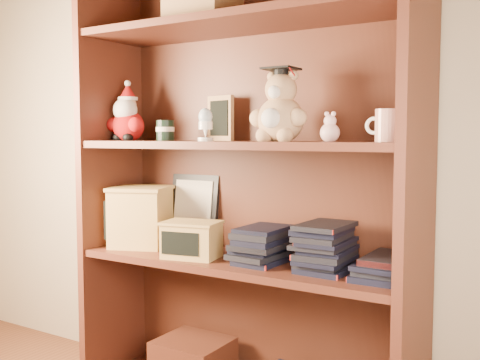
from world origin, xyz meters
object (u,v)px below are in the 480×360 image
(bookcase, at_px, (247,191))
(grad_teddy_bear, at_px, (280,113))
(treats_box, at_px, (141,216))
(teacher_mug, at_px, (387,126))

(bookcase, bearing_deg, grad_teddy_bear, -20.38)
(bookcase, bearing_deg, treats_box, -173.32)
(teacher_mug, bearing_deg, treats_box, -179.94)
(teacher_mug, relative_size, treats_box, 0.40)
(bookcase, xyz_separation_m, treats_box, (-0.44, -0.05, -0.11))
(grad_teddy_bear, bearing_deg, treats_box, 179.40)
(grad_teddy_bear, height_order, treats_box, grad_teddy_bear)
(bookcase, distance_m, treats_box, 0.46)
(grad_teddy_bear, relative_size, teacher_mug, 2.26)
(grad_teddy_bear, xyz_separation_m, treats_box, (-0.60, 0.01, -0.38))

